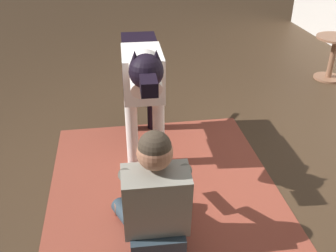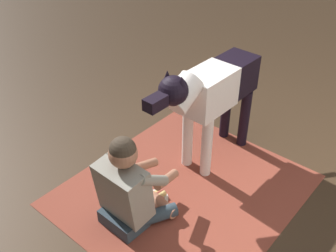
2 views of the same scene
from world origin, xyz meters
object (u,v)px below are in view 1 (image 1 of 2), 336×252
(person_sitting_on_floor, at_px, (155,197))
(round_side_table, at_px, (333,54))
(large_dog, at_px, (142,76))
(hot_dog_on_plate, at_px, (152,203))

(person_sitting_on_floor, relative_size, round_side_table, 1.50)
(person_sitting_on_floor, relative_size, large_dog, 0.55)
(hot_dog_on_plate, bearing_deg, person_sitting_on_floor, -1.35)
(large_dog, bearing_deg, round_side_table, 118.49)
(person_sitting_on_floor, height_order, round_side_table, person_sitting_on_floor)
(hot_dog_on_plate, bearing_deg, large_dog, 178.65)
(hot_dog_on_plate, relative_size, round_side_table, 0.38)
(person_sitting_on_floor, bearing_deg, large_dog, 178.65)
(large_dog, xyz_separation_m, hot_dog_on_plate, (0.70, -0.02, -0.70))
(large_dog, relative_size, hot_dog_on_plate, 7.16)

